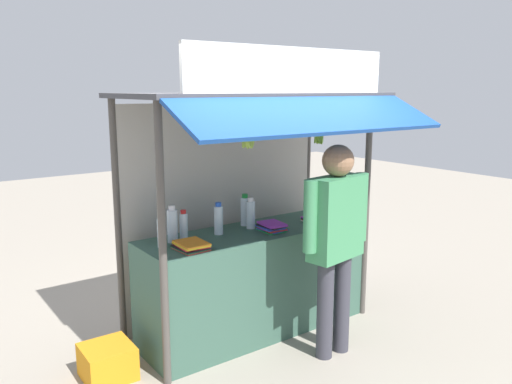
{
  "coord_description": "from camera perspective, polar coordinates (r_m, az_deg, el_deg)",
  "views": [
    {
      "loc": [
        -2.65,
        -3.62,
        2.21
      ],
      "look_at": [
        0.0,
        0.0,
        1.31
      ],
      "focal_mm": 36.26,
      "sensor_mm": 36.0,
      "label": 1
    }
  ],
  "objects": [
    {
      "name": "water_bottle_center",
      "position": [
        4.2,
        -10.34,
        -4.37
      ],
      "size": [
        0.07,
        0.07,
        0.27
      ],
      "color": "silver",
      "rests_on": "stall_counter"
    },
    {
      "name": "ground_plane",
      "position": [
        5.0,
        0.0,
        -14.9
      ],
      "size": [
        20.0,
        20.0,
        0.0
      ],
      "primitive_type": "plane",
      "color": "#9E9384"
    },
    {
      "name": "water_bottle_back_left",
      "position": [
        4.39,
        -7.99,
        -3.69
      ],
      "size": [
        0.07,
        0.07,
        0.25
      ],
      "color": "silver",
      "rests_on": "stall_counter"
    },
    {
      "name": "banana_bunch_inner_left",
      "position": [
        4.39,
        6.97,
        6.25
      ],
      "size": [
        0.09,
        0.1,
        0.3
      ],
      "color": "#332D23"
    },
    {
      "name": "stall_structure",
      "position": [
        4.65,
        -1.02,
        3.05
      ],
      "size": [
        2.36,
        1.59,
        2.53
      ],
      "color": "#4C4742",
      "rests_on": "ground"
    },
    {
      "name": "magazine_stack_far_right",
      "position": [
        4.62,
        1.74,
        -3.86
      ],
      "size": [
        0.22,
        0.27,
        0.08
      ],
      "color": "green",
      "rests_on": "stall_counter"
    },
    {
      "name": "water_bottle_front_right",
      "position": [
        4.31,
        -9.21,
        -3.64
      ],
      "size": [
        0.09,
        0.09,
        0.31
      ],
      "color": "silver",
      "rests_on": "stall_counter"
    },
    {
      "name": "banana_bunch_rightmost",
      "position": [
        3.93,
        -0.9,
        6.06
      ],
      "size": [
        0.12,
        0.12,
        0.28
      ],
      "color": "#332D23"
    },
    {
      "name": "magazine_stack_left",
      "position": [
        4.97,
        6.87,
        -3.04
      ],
      "size": [
        0.24,
        0.28,
        0.04
      ],
      "color": "white",
      "rests_on": "stall_counter"
    },
    {
      "name": "water_bottle_mid_left",
      "position": [
        4.68,
        -0.6,
        -2.45
      ],
      "size": [
        0.08,
        0.08,
        0.28
      ],
      "color": "silver",
      "rests_on": "stall_counter"
    },
    {
      "name": "plastic_crate",
      "position": [
        4.37,
        -16.06,
        -17.56
      ],
      "size": [
        0.38,
        0.38,
        0.26
      ],
      "primitive_type": "cube",
      "rotation": [
        0.0,
        0.0,
        -0.02
      ],
      "color": "orange",
      "rests_on": "ground"
    },
    {
      "name": "magazine_stack_back_right",
      "position": [
        4.13,
        -7.19,
        -5.9
      ],
      "size": [
        0.24,
        0.29,
        0.06
      ],
      "color": "red",
      "rests_on": "stall_counter"
    },
    {
      "name": "water_bottle_right",
      "position": [
        4.51,
        -4.16,
        -3.03
      ],
      "size": [
        0.08,
        0.08,
        0.28
      ],
      "color": "silver",
      "rests_on": "stall_counter"
    },
    {
      "name": "vendor_person",
      "position": [
        4.25,
        8.8,
        -4.34
      ],
      "size": [
        0.67,
        0.29,
        1.78
      ],
      "rotation": [
        0.0,
        0.0,
        3.3
      ],
      "color": "#383842",
      "rests_on": "ground"
    },
    {
      "name": "water_bottle_far_left",
      "position": [
        4.79,
        -1.22,
        -2.08
      ],
      "size": [
        0.08,
        0.08,
        0.3
      ],
      "color": "silver",
      "rests_on": "stall_counter"
    },
    {
      "name": "magazine_stack_mid_right",
      "position": [
        5.2,
        8.78,
        -2.4
      ],
      "size": [
        0.22,
        0.28,
        0.05
      ],
      "color": "yellow",
      "rests_on": "stall_counter"
    },
    {
      "name": "stall_counter",
      "position": [
        4.81,
        0.0,
        -9.76
      ],
      "size": [
        2.16,
        0.66,
        0.96
      ],
      "primitive_type": "cube",
      "color": "#385B4C",
      "rests_on": "ground"
    }
  ]
}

